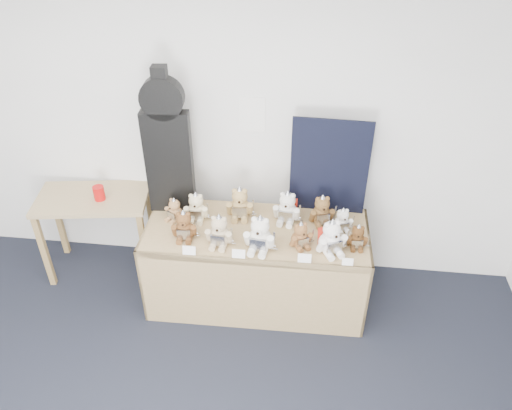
# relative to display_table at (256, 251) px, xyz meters

# --- Properties ---
(room_shell) EXTENTS (6.00, 6.00, 6.00)m
(room_shell) POSITION_rel_display_table_xyz_m (-0.10, 0.60, 0.91)
(room_shell) COLOR white
(room_shell) RESTS_ON floor
(display_table) EXTENTS (1.82, 0.79, 0.75)m
(display_table) POSITION_rel_display_table_xyz_m (0.00, 0.00, 0.00)
(display_table) COLOR olive
(display_table) RESTS_ON floor
(side_table) EXTENTS (1.02, 0.67, 0.79)m
(side_table) POSITION_rel_display_table_xyz_m (-1.47, 0.31, 0.08)
(side_table) COLOR #977951
(side_table) RESTS_ON floor
(guitar_case) EXTENTS (0.38, 0.14, 1.24)m
(guitar_case) POSITION_rel_display_table_xyz_m (-0.74, 0.29, 0.77)
(guitar_case) COLOR black
(guitar_case) RESTS_ON display_table
(navy_board) EXTENTS (0.63, 0.05, 0.83)m
(navy_board) POSITION_rel_display_table_xyz_m (0.54, 0.42, 0.58)
(navy_board) COLOR black
(navy_board) RESTS_ON display_table
(red_cup) EXTENTS (0.09, 0.09, 0.13)m
(red_cup) POSITION_rel_display_table_xyz_m (-1.38, 0.28, 0.27)
(red_cup) COLOR red
(red_cup) RESTS_ON side_table
(teddy_front_far_left) EXTENTS (0.23, 0.19, 0.27)m
(teddy_front_far_left) POSITION_rel_display_table_xyz_m (-0.55, -0.09, 0.27)
(teddy_front_far_left) COLOR brown
(teddy_front_far_left) RESTS_ON display_table
(teddy_front_left) EXTENTS (0.24, 0.20, 0.29)m
(teddy_front_left) POSITION_rel_display_table_xyz_m (-0.26, -0.14, 0.28)
(teddy_front_left) COLOR #C4AC8A
(teddy_front_left) RESTS_ON display_table
(teddy_front_centre) EXTENTS (0.27, 0.23, 0.33)m
(teddy_front_centre) POSITION_rel_display_table_xyz_m (0.05, -0.16, 0.29)
(teddy_front_centre) COLOR white
(teddy_front_centre) RESTS_ON display_table
(teddy_front_right) EXTENTS (0.20, 0.19, 0.24)m
(teddy_front_right) POSITION_rel_display_table_xyz_m (0.36, -0.09, 0.26)
(teddy_front_right) COLOR brown
(teddy_front_right) RESTS_ON display_table
(teddy_front_far_right) EXTENTS (0.26, 0.25, 0.31)m
(teddy_front_far_right) POSITION_rel_display_table_xyz_m (0.58, -0.12, 0.29)
(teddy_front_far_right) COLOR white
(teddy_front_far_right) RESTS_ON display_table
(teddy_front_end) EXTENTS (0.18, 0.14, 0.22)m
(teddy_front_end) POSITION_rel_display_table_xyz_m (0.78, -0.05, 0.25)
(teddy_front_end) COLOR #54361D
(teddy_front_end) RESTS_ON display_table
(teddy_back_left) EXTENTS (0.22, 0.18, 0.27)m
(teddy_back_left) POSITION_rel_display_table_xyz_m (-0.51, 0.16, 0.27)
(teddy_back_left) COLOR beige
(teddy_back_left) RESTS_ON display_table
(teddy_back_centre_left) EXTENTS (0.25, 0.21, 0.31)m
(teddy_back_centre_left) POSITION_rel_display_table_xyz_m (-0.16, 0.24, 0.28)
(teddy_back_centre_left) COLOR tan
(teddy_back_centre_left) RESTS_ON display_table
(teddy_back_centre_right) EXTENTS (0.25, 0.22, 0.31)m
(teddy_back_centre_right) POSITION_rel_display_table_xyz_m (0.23, 0.23, 0.28)
(teddy_back_centre_right) COLOR white
(teddy_back_centre_right) RESTS_ON display_table
(teddy_back_right) EXTENTS (0.24, 0.21, 0.28)m
(teddy_back_right) POSITION_rel_display_table_xyz_m (0.51, 0.23, 0.27)
(teddy_back_right) COLOR brown
(teddy_back_right) RESTS_ON display_table
(teddy_back_end) EXTENTS (0.19, 0.17, 0.22)m
(teddy_back_end) POSITION_rel_display_table_xyz_m (0.67, 0.15, 0.25)
(teddy_back_end) COLOR white
(teddy_back_end) RESTS_ON display_table
(teddy_back_far_left) EXTENTS (0.17, 0.18, 0.22)m
(teddy_back_far_left) POSITION_rel_display_table_xyz_m (-0.69, 0.13, 0.25)
(teddy_back_far_left) COLOR #A97C4E
(teddy_back_far_left) RESTS_ON display_table
(entry_card_a) EXTENTS (0.10, 0.02, 0.07)m
(entry_card_a) POSITION_rel_display_table_xyz_m (-0.47, -0.29, 0.20)
(entry_card_a) COLOR white
(entry_card_a) RESTS_ON display_table
(entry_card_b) EXTENTS (0.10, 0.02, 0.07)m
(entry_card_b) POSITION_rel_display_table_xyz_m (-0.09, -0.29, 0.20)
(entry_card_b) COLOR white
(entry_card_b) RESTS_ON display_table
(entry_card_c) EXTENTS (0.10, 0.02, 0.07)m
(entry_card_c) POSITION_rel_display_table_xyz_m (0.40, -0.28, 0.20)
(entry_card_c) COLOR white
(entry_card_c) RESTS_ON display_table
(entry_card_d) EXTENTS (0.08, 0.02, 0.06)m
(entry_card_d) POSITION_rel_display_table_xyz_m (0.71, -0.27, 0.19)
(entry_card_d) COLOR white
(entry_card_d) RESTS_ON display_table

